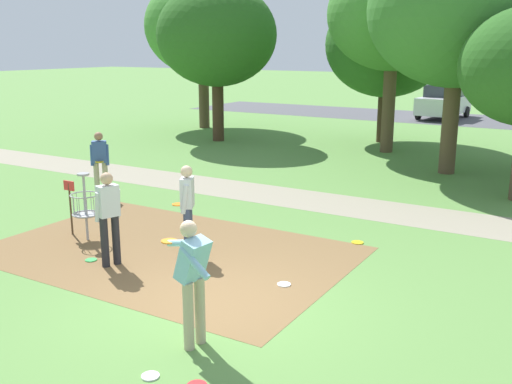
{
  "coord_description": "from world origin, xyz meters",
  "views": [
    {
      "loc": [
        4.76,
        -6.77,
        3.83
      ],
      "look_at": [
        -1.07,
        3.01,
        1.0
      ],
      "focal_mm": 41.12,
      "sensor_mm": 36.0,
      "label": 1
    }
  ],
  "objects_px": {
    "tree_far_center": "(202,27)",
    "parked_car_leftmost": "(444,102)",
    "player_waiting_left": "(100,161)",
    "player_throwing": "(187,205)",
    "tree_near_right": "(387,45)",
    "tree_mid_left": "(459,10)",
    "disc_golf_basket": "(84,204)",
    "player_foreground_watching": "(109,214)",
    "frisbee_scattered_a": "(357,242)",
    "tree_near_left": "(394,15)",
    "frisbee_far_right": "(284,284)",
    "tree_mid_right": "(217,35)",
    "frisbee_mid_grass": "(150,376)",
    "frisbee_by_tee": "(91,260)",
    "player_waiting_right": "(192,275)"
  },
  "relations": [
    {
      "from": "tree_far_center",
      "to": "parked_car_leftmost",
      "type": "relative_size",
      "value": 1.63
    },
    {
      "from": "tree_far_center",
      "to": "player_waiting_left",
      "type": "bearing_deg",
      "value": -65.65
    },
    {
      "from": "player_throwing",
      "to": "parked_car_leftmost",
      "type": "distance_m",
      "value": 24.49
    },
    {
      "from": "tree_near_right",
      "to": "tree_mid_left",
      "type": "relative_size",
      "value": 0.84
    },
    {
      "from": "disc_golf_basket",
      "to": "tree_near_right",
      "type": "relative_size",
      "value": 0.23
    },
    {
      "from": "player_foreground_watching",
      "to": "parked_car_leftmost",
      "type": "distance_m",
      "value": 25.66
    },
    {
      "from": "frisbee_scattered_a",
      "to": "tree_far_center",
      "type": "height_order",
      "value": "tree_far_center"
    },
    {
      "from": "player_waiting_left",
      "to": "disc_golf_basket",
      "type": "bearing_deg",
      "value": -50.13
    },
    {
      "from": "tree_near_left",
      "to": "tree_mid_left",
      "type": "height_order",
      "value": "tree_mid_left"
    },
    {
      "from": "frisbee_scattered_a",
      "to": "tree_near_right",
      "type": "xyz_separation_m",
      "value": [
        -3.85,
        12.67,
        3.89
      ]
    },
    {
      "from": "tree_near_right",
      "to": "parked_car_leftmost",
      "type": "xyz_separation_m",
      "value": [
        0.16,
        9.56,
        -2.98
      ]
    },
    {
      "from": "player_waiting_left",
      "to": "frisbee_scattered_a",
      "type": "bearing_deg",
      "value": -0.67
    },
    {
      "from": "player_waiting_left",
      "to": "frisbee_far_right",
      "type": "distance_m",
      "value": 7.45
    },
    {
      "from": "tree_mid_right",
      "to": "parked_car_leftmost",
      "type": "bearing_deg",
      "value": 64.2
    },
    {
      "from": "player_waiting_left",
      "to": "tree_far_center",
      "type": "distance_m",
      "value": 14.15
    },
    {
      "from": "player_waiting_left",
      "to": "frisbee_scattered_a",
      "type": "xyz_separation_m",
      "value": [
        7.12,
        -0.08,
        -0.96
      ]
    },
    {
      "from": "tree_near_left",
      "to": "parked_car_leftmost",
      "type": "height_order",
      "value": "tree_near_left"
    },
    {
      "from": "player_waiting_left",
      "to": "tree_near_right",
      "type": "bearing_deg",
      "value": 75.43
    },
    {
      "from": "frisbee_mid_grass",
      "to": "tree_mid_left",
      "type": "xyz_separation_m",
      "value": [
        0.23,
        13.68,
        4.85
      ]
    },
    {
      "from": "player_foreground_watching",
      "to": "tree_near_left",
      "type": "height_order",
      "value": "tree_near_left"
    },
    {
      "from": "frisbee_scattered_a",
      "to": "tree_far_center",
      "type": "distance_m",
      "value": 18.48
    },
    {
      "from": "player_waiting_left",
      "to": "tree_near_left",
      "type": "bearing_deg",
      "value": 67.99
    },
    {
      "from": "parked_car_leftmost",
      "to": "player_throwing",
      "type": "bearing_deg",
      "value": -87.29
    },
    {
      "from": "frisbee_far_right",
      "to": "parked_car_leftmost",
      "type": "distance_m",
      "value": 25.12
    },
    {
      "from": "tree_mid_left",
      "to": "parked_car_leftmost",
      "type": "distance_m",
      "value": 15.41
    },
    {
      "from": "frisbee_mid_grass",
      "to": "frisbee_scattered_a",
      "type": "distance_m",
      "value": 5.92
    },
    {
      "from": "player_throwing",
      "to": "frisbee_far_right",
      "type": "distance_m",
      "value": 2.5
    },
    {
      "from": "disc_golf_basket",
      "to": "frisbee_by_tee",
      "type": "distance_m",
      "value": 1.5
    },
    {
      "from": "tree_near_left",
      "to": "tree_mid_right",
      "type": "relative_size",
      "value": 1.1
    },
    {
      "from": "frisbee_far_right",
      "to": "player_waiting_left",
      "type": "bearing_deg",
      "value": 158.35
    },
    {
      "from": "tree_mid_right",
      "to": "parked_car_leftmost",
      "type": "xyz_separation_m",
      "value": [
        6.16,
        12.74,
        -3.35
      ]
    },
    {
      "from": "frisbee_by_tee",
      "to": "tree_mid_left",
      "type": "xyz_separation_m",
      "value": [
        3.77,
        11.23,
        4.85
      ]
    },
    {
      "from": "frisbee_mid_grass",
      "to": "tree_near_left",
      "type": "bearing_deg",
      "value": 99.05
    },
    {
      "from": "tree_mid_left",
      "to": "frisbee_scattered_a",
      "type": "bearing_deg",
      "value": -89.33
    },
    {
      "from": "player_throwing",
      "to": "player_waiting_right",
      "type": "height_order",
      "value": "same"
    },
    {
      "from": "player_foreground_watching",
      "to": "frisbee_far_right",
      "type": "bearing_deg",
      "value": 14.31
    },
    {
      "from": "frisbee_by_tee",
      "to": "frisbee_scattered_a",
      "type": "height_order",
      "value": "same"
    },
    {
      "from": "player_waiting_left",
      "to": "frisbee_mid_grass",
      "type": "height_order",
      "value": "player_waiting_left"
    },
    {
      "from": "tree_near_right",
      "to": "player_throwing",
      "type": "bearing_deg",
      "value": -84.95
    },
    {
      "from": "frisbee_far_right",
      "to": "player_throwing",
      "type": "bearing_deg",
      "value": 169.88
    },
    {
      "from": "frisbee_scattered_a",
      "to": "player_foreground_watching",
      "type": "bearing_deg",
      "value": -134.41
    },
    {
      "from": "tree_near_right",
      "to": "tree_mid_right",
      "type": "bearing_deg",
      "value": -152.05
    },
    {
      "from": "player_waiting_left",
      "to": "tree_mid_right",
      "type": "relative_size",
      "value": 0.27
    },
    {
      "from": "tree_mid_left",
      "to": "frisbee_by_tee",
      "type": "bearing_deg",
      "value": -108.54
    },
    {
      "from": "tree_near_right",
      "to": "tree_mid_left",
      "type": "height_order",
      "value": "tree_mid_left"
    },
    {
      "from": "player_waiting_right",
      "to": "frisbee_far_right",
      "type": "distance_m",
      "value": 2.57
    },
    {
      "from": "player_throwing",
      "to": "parked_car_leftmost",
      "type": "height_order",
      "value": "parked_car_leftmost"
    },
    {
      "from": "tree_mid_left",
      "to": "parked_car_leftmost",
      "type": "xyz_separation_m",
      "value": [
        -3.6,
        14.45,
        -3.94
      ]
    },
    {
      "from": "tree_near_right",
      "to": "parked_car_leftmost",
      "type": "relative_size",
      "value": 1.38
    },
    {
      "from": "frisbee_far_right",
      "to": "frisbee_scattered_a",
      "type": "height_order",
      "value": "same"
    }
  ]
}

